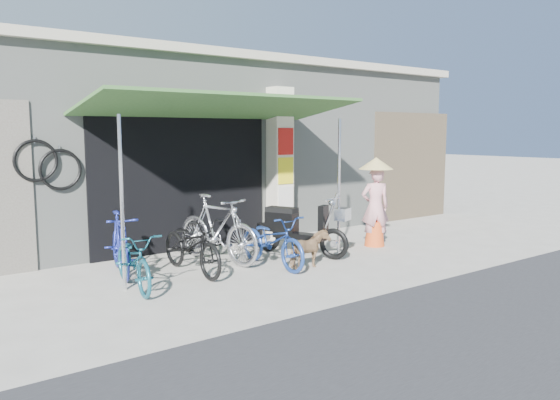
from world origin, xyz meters
TOP-DOWN VIEW (x-y plane):
  - ground at (0.00, 0.00)m, footprint 80.00×80.00m
  - bicycle_shop at (-0.00, 5.09)m, footprint 12.30×5.30m
  - shop_pillar at (0.85, 2.45)m, footprint 0.42×0.44m
  - awning at (-0.90, 1.63)m, footprint 4.60×1.88m
  - neighbour_right at (5.00, 2.59)m, footprint 2.60×0.06m
  - bike_teal at (-2.87, 0.72)m, footprint 0.68×1.57m
  - bike_blue at (-2.75, 1.57)m, footprint 0.77×1.62m
  - bike_black at (-1.84, 1.01)m, footprint 0.63×1.68m
  - bike_silver at (-1.17, 1.43)m, footprint 0.90×1.93m
  - bike_navy at (-0.63, 0.62)m, footprint 0.59×1.61m
  - street_dog at (-0.26, 0.16)m, footprint 0.76×0.44m
  - moped at (0.20, 1.04)m, footprint 0.91×1.74m
  - nun at (1.86, 0.79)m, footprint 0.64×0.64m

SIDE VIEW (x-z plane):
  - ground at x=0.00m, z-range 0.00..0.00m
  - street_dog at x=-0.26m, z-range 0.00..0.60m
  - bike_teal at x=-2.87m, z-range 0.00..0.80m
  - bike_navy at x=-0.63m, z-range 0.00..0.84m
  - bike_black at x=-1.84m, z-range 0.00..0.88m
  - bike_blue at x=-2.75m, z-range 0.00..0.94m
  - moped at x=0.20m, z-range -0.05..0.99m
  - bike_silver at x=-1.17m, z-range 0.00..1.12m
  - nun at x=1.86m, z-range 0.00..1.66m
  - neighbour_right at x=5.00m, z-range 0.00..2.60m
  - shop_pillar at x=0.85m, z-range 0.00..3.00m
  - bicycle_shop at x=0.00m, z-range 0.00..3.66m
  - awning at x=-0.90m, z-range 1.15..3.88m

